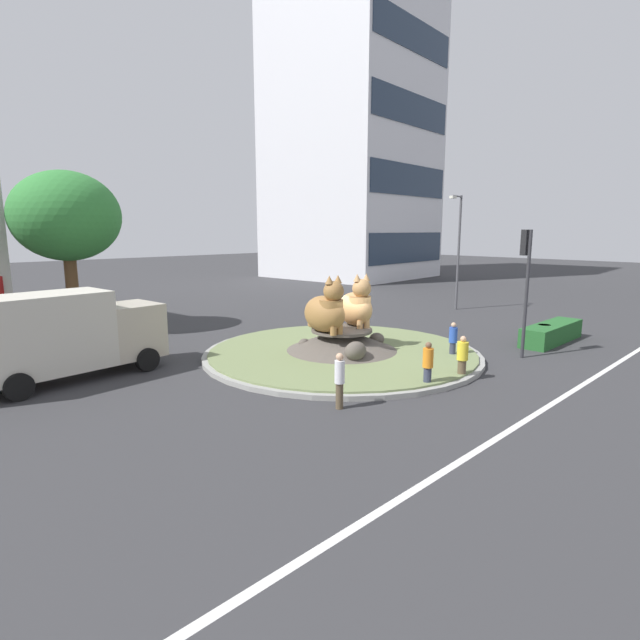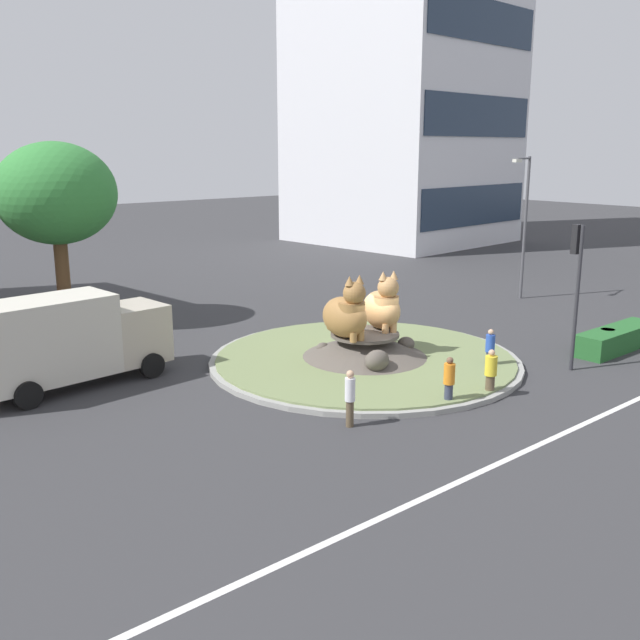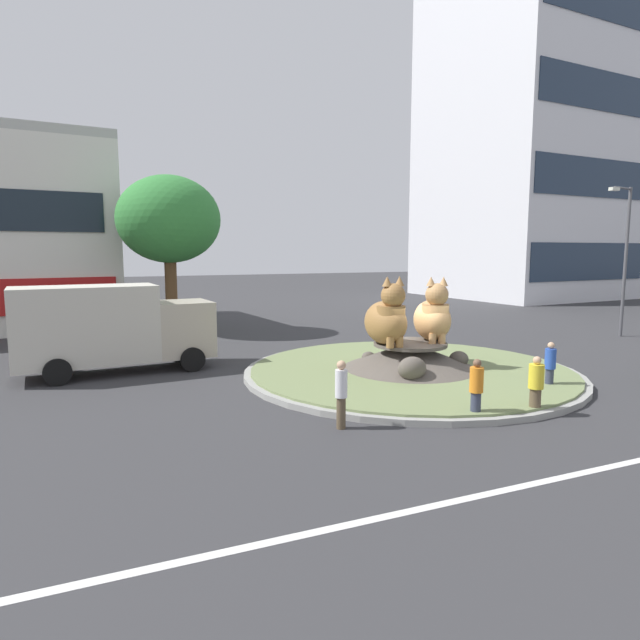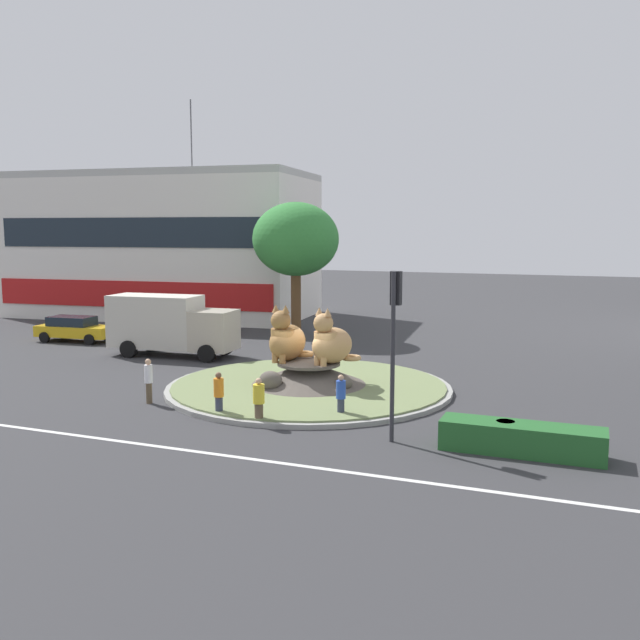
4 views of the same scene
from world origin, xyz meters
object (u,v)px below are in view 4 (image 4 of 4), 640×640
object	(u,v)px
cat_statue_calico	(331,343)
pedestrian_orange_shirt	(219,394)
shophouse_block	(164,245)
sedan_on_far_lane	(75,328)
delivery_box_truck	(170,324)
cat_statue_tabby	(286,340)
broadleaf_tree_behind_island	(296,240)
pedestrian_white_shirt	(149,379)
pedestrian_blue_shirt	(341,396)
pedestrian_yellow_shirt	(259,401)
litter_bin	(505,435)
traffic_light_mast	(394,324)

from	to	relation	value
cat_statue_calico	pedestrian_orange_shirt	world-z (taller)	cat_statue_calico
shophouse_block	sedan_on_far_lane	distance (m)	14.21
delivery_box_truck	shophouse_block	bearing A→B (deg)	120.32
cat_statue_tabby	broadleaf_tree_behind_island	distance (m)	14.89
cat_statue_tabby	pedestrian_white_shirt	world-z (taller)	cat_statue_tabby
pedestrian_blue_shirt	pedestrian_white_shirt	bearing A→B (deg)	-82.32
pedestrian_yellow_shirt	pedestrian_orange_shirt	world-z (taller)	pedestrian_orange_shirt
pedestrian_blue_shirt	litter_bin	xyz separation A→B (m)	(5.81, -1.45, -0.38)
cat_statue_calico	shophouse_block	bearing A→B (deg)	-112.93
cat_statue_calico	shophouse_block	distance (m)	29.03
pedestrian_yellow_shirt	pedestrian_orange_shirt	distance (m)	1.76
shophouse_block	broadleaf_tree_behind_island	xyz separation A→B (m)	(13.85, -6.31, 0.57)
shophouse_block	broadleaf_tree_behind_island	size ratio (longest dim) A/B	2.81
shophouse_block	pedestrian_white_shirt	distance (m)	28.84
cat_statue_calico	pedestrian_orange_shirt	size ratio (longest dim) A/B	1.45
pedestrian_orange_shirt	pedestrian_blue_shirt	xyz separation A→B (m)	(4.07, 1.45, -0.03)
traffic_light_mast	broadleaf_tree_behind_island	size ratio (longest dim) A/B	0.65
cat_statue_tabby	litter_bin	world-z (taller)	cat_statue_tabby
broadleaf_tree_behind_island	litter_bin	distance (m)	24.39
traffic_light_mast	pedestrian_white_shirt	xyz separation A→B (m)	(-9.99, 1.15, -2.78)
sedan_on_far_lane	pedestrian_yellow_shirt	bearing A→B (deg)	-38.63
litter_bin	sedan_on_far_lane	bearing A→B (deg)	156.25
broadleaf_tree_behind_island	sedan_on_far_lane	distance (m)	14.25
traffic_light_mast	delivery_box_truck	distance (m)	18.08
broadleaf_tree_behind_island	pedestrian_yellow_shirt	size ratio (longest dim) A/B	5.09
cat_statue_calico	pedestrian_blue_shirt	size ratio (longest dim) A/B	1.51
pedestrian_yellow_shirt	delivery_box_truck	bearing A→B (deg)	168.52
pedestrian_white_shirt	pedestrian_orange_shirt	bearing A→B (deg)	-12.64
sedan_on_far_lane	cat_statue_tabby	bearing A→B (deg)	-26.46
cat_statue_tabby	delivery_box_truck	world-z (taller)	cat_statue_tabby
cat_statue_calico	pedestrian_yellow_shirt	size ratio (longest dim) A/B	1.46
cat_statue_calico	pedestrian_blue_shirt	world-z (taller)	cat_statue_calico
delivery_box_truck	pedestrian_blue_shirt	bearing A→B (deg)	-37.62
pedestrian_orange_shirt	pedestrian_blue_shirt	distance (m)	4.32
pedestrian_blue_shirt	sedan_on_far_lane	size ratio (longest dim) A/B	0.33
shophouse_block	litter_bin	bearing A→B (deg)	-46.73
shophouse_block	cat_statue_calico	bearing A→B (deg)	-48.76
pedestrian_yellow_shirt	litter_bin	xyz separation A→B (m)	(8.14, 0.30, -0.40)
cat_statue_tabby	broadleaf_tree_behind_island	xyz separation A→B (m)	(-5.38, 13.32, 3.93)
cat_statue_calico	litter_bin	xyz separation A→B (m)	(7.62, -5.20, -1.58)
traffic_light_mast	pedestrian_blue_shirt	xyz separation A→B (m)	(-2.40, 1.80, -2.89)
litter_bin	pedestrian_blue_shirt	bearing A→B (deg)	165.94
shophouse_block	pedestrian_yellow_shirt	bearing A→B (deg)	-56.55
broadleaf_tree_behind_island	pedestrian_yellow_shirt	bearing A→B (deg)	-70.05
pedestrian_white_shirt	delivery_box_truck	bearing A→B (deg)	119.28
shophouse_block	sedan_on_far_lane	xyz separation A→B (m)	(2.50, -13.20, -4.62)
traffic_light_mast	pedestrian_white_shirt	bearing A→B (deg)	87.99
shophouse_block	cat_statue_tabby	bearing A→B (deg)	-51.62
pedestrian_blue_shirt	delivery_box_truck	bearing A→B (deg)	-120.43
cat_statue_tabby	broadleaf_tree_behind_island	world-z (taller)	broadleaf_tree_behind_island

